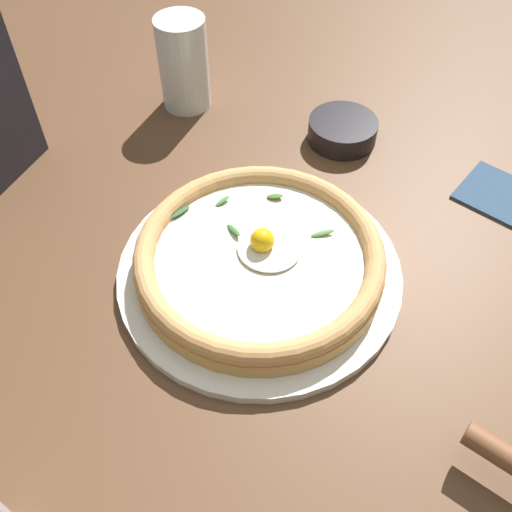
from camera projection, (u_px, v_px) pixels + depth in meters
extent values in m
cube|color=brown|center=(251.00, 302.00, 0.66)|extent=(2.40, 2.40, 0.03)
cylinder|color=white|center=(256.00, 270.00, 0.67)|extent=(0.33, 0.33, 0.01)
cylinder|color=tan|center=(256.00, 262.00, 0.65)|extent=(0.28, 0.28, 0.02)
torus|color=tan|center=(256.00, 253.00, 0.64)|extent=(0.28, 0.28, 0.02)
cylinder|color=beige|center=(256.00, 255.00, 0.65)|extent=(0.24, 0.24, 0.00)
ellipsoid|color=white|center=(269.00, 249.00, 0.65)|extent=(0.07, 0.07, 0.01)
sphere|color=yellow|center=(265.00, 241.00, 0.64)|extent=(0.03, 0.03, 0.03)
ellipsoid|color=#54924E|center=(222.00, 201.00, 0.69)|extent=(0.02, 0.02, 0.01)
ellipsoid|color=#2F6D2E|center=(234.00, 230.00, 0.66)|extent=(0.03, 0.02, 0.01)
ellipsoid|color=#41712B|center=(275.00, 196.00, 0.70)|extent=(0.02, 0.01, 0.01)
ellipsoid|color=#5B964A|center=(323.00, 233.00, 0.66)|extent=(0.03, 0.02, 0.01)
ellipsoid|color=#315933|center=(180.00, 212.00, 0.68)|extent=(0.02, 0.03, 0.00)
cylinder|color=black|center=(342.00, 130.00, 0.82)|extent=(0.10, 0.10, 0.03)
cylinder|color=silver|center=(183.00, 63.00, 0.84)|extent=(0.07, 0.07, 0.14)
cylinder|color=#B13231|center=(186.00, 85.00, 0.86)|extent=(0.07, 0.07, 0.06)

